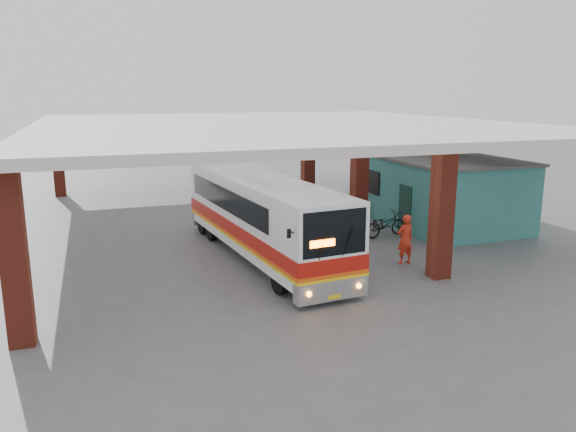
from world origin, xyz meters
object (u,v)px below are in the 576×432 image
Objects in this scene: coach_bus at (262,216)px; red_chair at (359,211)px; motorcycle at (386,224)px; pedestrian at (405,239)px.

coach_bus is 14.27× the size of red_chair.
motorcycle reaches higher than red_chair.
motorcycle is 2.61× the size of red_chair.
coach_bus is at bearing -33.93° from pedestrian.
coach_bus is 5.23m from pedestrian.
coach_bus is 6.18× the size of pedestrian.
pedestrian is 2.31× the size of red_chair.
coach_bus is at bearing -161.83° from red_chair.
motorcycle is at bearing 6.20° from coach_bus.
motorcycle is at bearing -115.34° from pedestrian.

